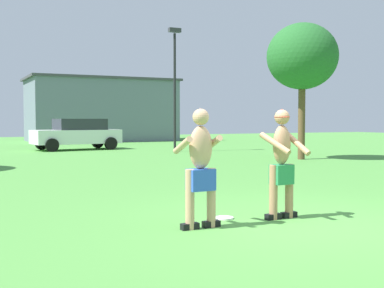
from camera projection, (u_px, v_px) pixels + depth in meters
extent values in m
plane|color=#4C8E3D|center=(300.00, 224.00, 7.40)|extent=(80.00, 80.00, 0.00)
cube|color=black|center=(289.00, 215.00, 7.91)|extent=(0.27, 0.12, 0.09)
cylinder|color=tan|center=(289.00, 191.00, 7.90)|extent=(0.13, 0.13, 0.85)
cube|color=black|center=(273.00, 217.00, 7.76)|extent=(0.27, 0.12, 0.09)
cylinder|color=tan|center=(273.00, 192.00, 7.75)|extent=(0.13, 0.13, 0.85)
cube|color=#28844C|center=(281.00, 174.00, 7.81)|extent=(0.33, 0.26, 0.31)
ellipsoid|color=tan|center=(282.00, 145.00, 7.78)|extent=(0.32, 0.23, 0.62)
cylinder|color=tan|center=(297.00, 143.00, 7.80)|extent=(0.18, 0.55, 0.39)
cylinder|color=tan|center=(275.00, 143.00, 7.59)|extent=(0.26, 0.57, 0.34)
sphere|color=tan|center=(282.00, 117.00, 7.76)|extent=(0.24, 0.24, 0.24)
cone|color=red|center=(282.00, 113.00, 7.76)|extent=(0.26, 0.26, 0.13)
cube|color=black|center=(190.00, 226.00, 7.06)|extent=(0.27, 0.12, 0.09)
cylinder|color=tan|center=(190.00, 200.00, 7.04)|extent=(0.13, 0.13, 0.85)
cube|color=black|center=(211.00, 224.00, 7.23)|extent=(0.27, 0.12, 0.09)
cylinder|color=tan|center=(211.00, 198.00, 7.21)|extent=(0.13, 0.13, 0.85)
cube|color=blue|center=(201.00, 180.00, 7.11)|extent=(0.39, 0.26, 0.31)
ellipsoid|color=tan|center=(201.00, 147.00, 7.09)|extent=(0.37, 0.24, 0.62)
cylinder|color=tan|center=(183.00, 145.00, 7.06)|extent=(0.13, 0.59, 0.28)
cylinder|color=tan|center=(211.00, 144.00, 7.29)|extent=(0.11, 0.58, 0.30)
sphere|color=tan|center=(201.00, 117.00, 7.07)|extent=(0.24, 0.24, 0.24)
cylinder|color=white|center=(224.00, 218.00, 7.83)|extent=(0.29, 0.29, 0.03)
cube|color=white|center=(76.00, 137.00, 25.38)|extent=(4.47, 2.25, 0.70)
cube|color=#282D33|center=(80.00, 124.00, 25.46)|extent=(2.57, 1.84, 0.56)
cylinder|color=black|center=(52.00, 145.00, 23.84)|extent=(0.66, 0.29, 0.64)
cylinder|color=black|center=(42.00, 144.00, 25.37)|extent=(0.66, 0.29, 0.64)
cylinder|color=black|center=(111.00, 143.00, 25.44)|extent=(0.66, 0.29, 0.64)
cylinder|color=black|center=(98.00, 142.00, 26.96)|extent=(0.66, 0.29, 0.64)
cylinder|color=black|center=(175.00, 93.00, 23.92)|extent=(0.12, 0.12, 5.65)
cube|color=#333338|center=(175.00, 30.00, 23.77)|extent=(0.60, 0.24, 0.20)
cube|color=slate|center=(101.00, 111.00, 35.76)|extent=(9.89, 5.60, 4.27)
cube|color=#3F3F44|center=(101.00, 80.00, 35.65)|extent=(10.29, 5.82, 0.16)
cylinder|color=brown|center=(302.00, 120.00, 19.30)|extent=(0.27, 0.27, 3.08)
ellipsoid|color=#236028|center=(302.00, 56.00, 19.18)|extent=(2.73, 2.73, 2.55)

